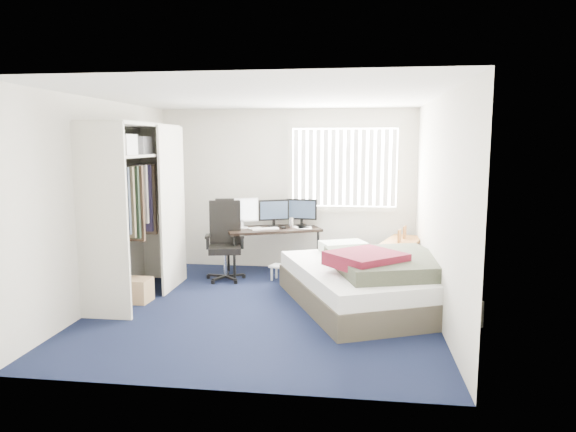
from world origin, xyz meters
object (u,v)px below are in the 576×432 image
at_px(desk, 272,225).
at_px(office_chair, 225,248).
at_px(bed, 371,280).
at_px(nightstand, 402,245).

bearing_deg(desk, office_chair, -142.71).
distance_m(desk, bed, 2.08).
bearing_deg(office_chair, desk, 37.29).
distance_m(office_chair, bed, 2.29).
bearing_deg(nightstand, bed, -112.82).
relative_size(office_chair, nightstand, 1.20).
xyz_separation_m(office_chair, nightstand, (2.55, 0.16, 0.09)).
distance_m(office_chair, nightstand, 2.55).
bearing_deg(office_chair, bed, -24.90).
bearing_deg(desk, bed, -44.73).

